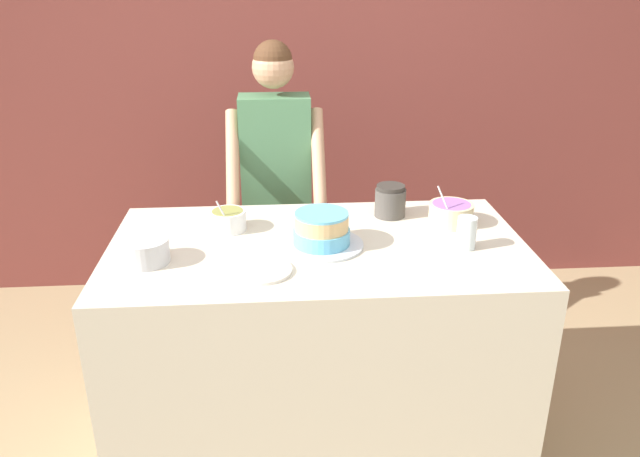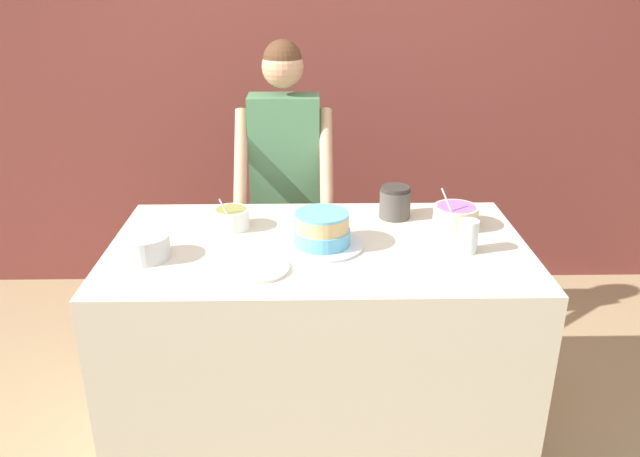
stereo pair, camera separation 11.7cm
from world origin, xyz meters
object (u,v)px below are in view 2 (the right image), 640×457
cake (322,231)px  frosting_bowl_white (146,246)px  frosting_bowl_olive (231,217)px  ceramic_plate (259,269)px  stoneware_jar (395,202)px  person_baker (285,170)px  frosting_bowl_purple (455,216)px  drinking_glass (468,236)px

cake → frosting_bowl_white: (-0.63, -0.09, -0.01)m
frosting_bowl_white → frosting_bowl_olive: 0.39m
ceramic_plate → stoneware_jar: 0.72m
person_baker → frosting_bowl_olive: size_ratio=11.10×
frosting_bowl_olive → stoneware_jar: size_ratio=1.06×
ceramic_plate → frosting_bowl_olive: bearing=109.4°
frosting_bowl_purple → drinking_glass: frosting_bowl_purple is taller
frosting_bowl_olive → cake: bearing=-27.0°
person_baker → ceramic_plate: person_baker is taller
frosting_bowl_purple → ceramic_plate: bearing=-153.5°
ceramic_plate → stoneware_jar: size_ratio=1.57×
cake → frosting_bowl_olive: frosting_bowl_olive is taller
cake → frosting_bowl_purple: size_ratio=1.75×
person_baker → frosting_bowl_olive: person_baker is taller
cake → frosting_bowl_white: bearing=-171.5°
ceramic_plate → person_baker: bearing=86.4°
stoneware_jar → cake: bearing=-137.3°
cake → frosting_bowl_white: size_ratio=1.88×
frosting_bowl_white → frosting_bowl_olive: size_ratio=1.17×
person_baker → stoneware_jar: size_ratio=11.78×
person_baker → stoneware_jar: 0.66m
frosting_bowl_olive → ceramic_plate: frosting_bowl_olive is taller
person_baker → frosting_bowl_olive: bearing=-109.1°
person_baker → frosting_bowl_olive: (-0.19, -0.56, -0.02)m
frosting_bowl_white → drinking_glass: (1.16, 0.04, 0.01)m
cake → person_baker: bearing=102.3°
frosting_bowl_purple → stoneware_jar: 0.25m
person_baker → cake: 0.76m
frosting_bowl_purple → person_baker: bearing=141.1°
frosting_bowl_white → drinking_glass: bearing=1.7°
drinking_glass → frosting_bowl_white: bearing=-178.3°
frosting_bowl_white → drinking_glass: 1.16m
frosting_bowl_purple → frosting_bowl_white: bearing=-166.8°
drinking_glass → stoneware_jar: 0.41m
drinking_glass → stoneware_jar: stoneware_jar is taller
frosting_bowl_olive → stoneware_jar: bearing=8.6°
frosting_bowl_olive → stoneware_jar: (0.66, 0.10, 0.02)m
drinking_glass → ceramic_plate: drinking_glass is taller
person_baker → ceramic_plate: 0.95m
frosting_bowl_white → person_baker: bearing=60.9°
frosting_bowl_white → frosting_bowl_purple: 1.20m
person_baker → frosting_bowl_olive: 0.59m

